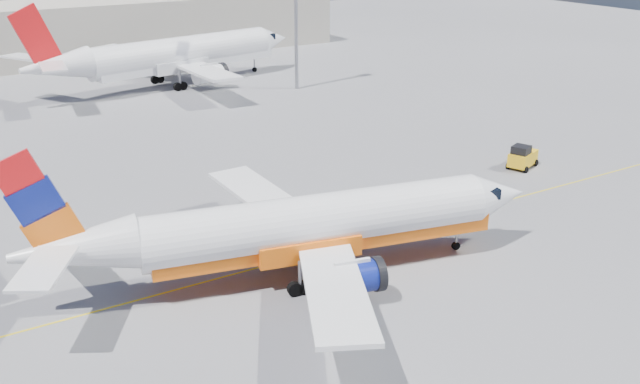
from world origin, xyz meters
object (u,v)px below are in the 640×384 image
traffic_cone (331,263)px  second_jet (174,55)px  main_jet (302,226)px  gse_tug (522,157)px

traffic_cone → second_jet: bearing=79.1°
main_jet → second_jet: second_jet is taller
gse_tug → second_jet: bearing=85.4°
main_jet → second_jet: bearing=89.1°
gse_tug → traffic_cone: bearing=175.2°
main_jet → second_jet: (11.60, 50.28, 0.63)m
main_jet → gse_tug: size_ratio=9.59×
second_jet → gse_tug: 45.56m
main_jet → gse_tug: (24.63, 6.71, -2.09)m
gse_tug → traffic_cone: gse_tug is taller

